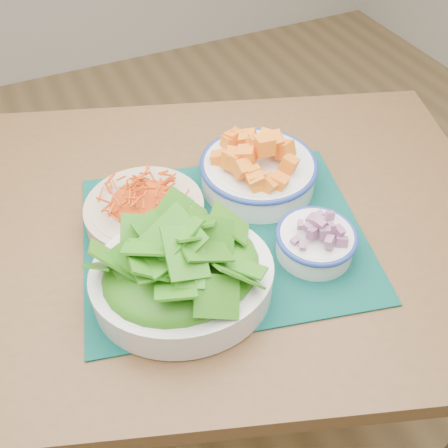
% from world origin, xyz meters
% --- Properties ---
extents(ground, '(4.00, 4.00, 0.00)m').
position_xyz_m(ground, '(0.00, 0.00, 0.00)').
color(ground, '#A3814F').
rests_on(ground, ground).
extents(table, '(1.37, 1.13, 0.75)m').
position_xyz_m(table, '(-0.28, -0.06, 0.65)').
color(table, brown).
rests_on(table, ground).
extents(placemat, '(0.58, 0.51, 0.00)m').
position_xyz_m(placemat, '(-0.23, -0.13, 0.75)').
color(placemat, '#04302B').
rests_on(placemat, table).
extents(carrot_bowl, '(0.25, 0.25, 0.09)m').
position_xyz_m(carrot_bowl, '(-0.35, -0.04, 0.79)').
color(carrot_bowl, '#CBB397').
rests_on(carrot_bowl, placemat).
extents(squash_bowl, '(0.23, 0.23, 0.12)m').
position_xyz_m(squash_bowl, '(-0.11, -0.03, 0.81)').
color(squash_bowl, silver).
rests_on(squash_bowl, placemat).
extents(lettuce_bowl, '(0.34, 0.31, 0.14)m').
position_xyz_m(lettuce_bowl, '(-0.35, -0.22, 0.82)').
color(lettuce_bowl, white).
rests_on(lettuce_bowl, placemat).
extents(onion_bowl, '(0.17, 0.17, 0.07)m').
position_xyz_m(onion_bowl, '(-0.11, -0.23, 0.79)').
color(onion_bowl, white).
rests_on(onion_bowl, placemat).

